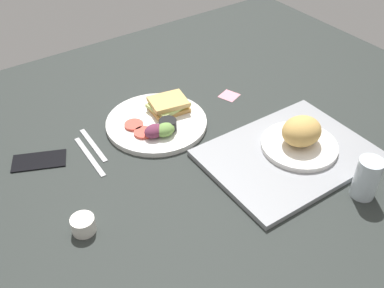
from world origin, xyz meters
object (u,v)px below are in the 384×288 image
Objects in this scene: serving_tray at (288,155)px; cell_phone at (39,160)px; bread_plate_near at (301,137)px; fork at (93,145)px; espresso_cup at (83,225)px; drinking_glass at (367,178)px; plate_with_salad at (159,121)px; knife at (89,156)px; sticky_note at (229,96)px.

serving_tray is 68.53cm from cell_phone.
bread_plate_near reaches higher than serving_tray.
serving_tray reaches higher than cell_phone.
fork is 1.18× the size of cell_phone.
espresso_cup is (61.49, -7.73, -2.98)cm from bread_plate_near.
espresso_cup is at bearing 113.97° from cell_phone.
serving_tray is 4.04× the size of drinking_glass.
bread_plate_near is (-4.30, -0.26, 4.18)cm from serving_tray.
plate_with_salad is at bearing -163.39° from cell_phone.
espresso_cup is 0.39× the size of cell_phone.
plate_with_salad is 1.60× the size of knife.
espresso_cup is 1.00× the size of sticky_note.
cell_phone is 63.47cm from sticky_note.
drinking_glass is 73.01cm from knife.
serving_tray is 8.04× the size of sticky_note.
sticky_note is (-1.76, -33.39, -4.92)cm from bread_plate_near.
bread_plate_near is at bearing 128.13° from plate_with_salad.
cell_phone reaches higher than fork.
espresso_cup is at bearing 22.08° from sticky_note.
sticky_note is at bearing -178.85° from plate_with_salad.
espresso_cup is 68.29cm from sticky_note.
espresso_cup is at bearing -7.16° from bread_plate_near.
espresso_cup is (35.73, 25.11, 0.37)cm from plate_with_salad.
bread_plate_near is at bearing -176.55° from serving_tray.
drinking_glass is at bearing 155.08° from espresso_cup.
serving_tray is 1.48× the size of plate_with_salad.
plate_with_salad is 5.43× the size of espresso_cup.
plate_with_salad is at bearing 85.11° from fork.
plate_with_salad is 2.73× the size of drinking_glass.
fork is (-15.08, -27.51, -1.75)cm from espresso_cup.
bread_plate_near is 58.47cm from fork.
drinking_glass is 0.77× the size of cell_phone.
bread_plate_near is at bearing 172.84° from espresso_cup.
espresso_cup is at bearing -25.43° from knife.
cell_phone is at bearing -31.24° from bread_plate_near.
cell_phone is at bearing -89.83° from espresso_cup.
espresso_cup reaches higher than cell_phone.
sticky_note is (-51.18, -2.15, -0.19)cm from knife.
cell_phone is at bearing -96.18° from fork.
bread_plate_near is 0.70× the size of plate_with_salad.
plate_with_salad is 1.79× the size of fork.
serving_tray is 22.22cm from drinking_glass.
knife is (49.42, -31.24, -4.73)cm from bread_plate_near.
serving_tray is at bearing 172.05° from espresso_cup.
sticky_note is at bearing 89.56° from fork.
drinking_glass is (-26.76, 54.14, 3.94)cm from plate_with_salad.
drinking_glass reaches higher than sticky_note.
bread_plate_near is 3.79× the size of espresso_cup.
plate_with_salad is 5.43× the size of sticky_note.
bread_plate_near is at bearing 54.55° from fork.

